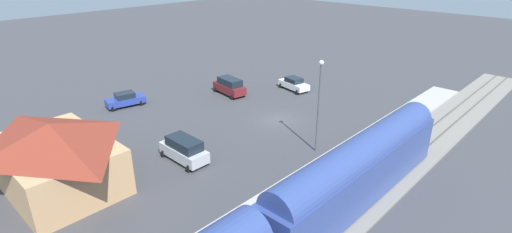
{
  "coord_description": "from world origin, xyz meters",
  "views": [
    {
      "loc": [
        -25.13,
        30.23,
        17.13
      ],
      "look_at": [
        0.92,
        2.75,
        1.0
      ],
      "focal_mm": 26.93,
      "sensor_mm": 36.0,
      "label": 1
    }
  ],
  "objects_px": {
    "suv_silver": "(184,149)",
    "sedan_white": "(294,84)",
    "light_pole_near_platform": "(319,97)",
    "pedestrian_on_platform": "(320,170)",
    "suv_maroon": "(230,86)",
    "station_building": "(55,155)",
    "pedestrian_waiting_far": "(382,130)",
    "sedan_blue": "(125,99)"
  },
  "relations": [
    {
      "from": "pedestrian_on_platform",
      "to": "sedan_blue",
      "type": "xyz_separation_m",
      "value": [
        26.96,
        1.93,
        -0.4
      ]
    },
    {
      "from": "suv_silver",
      "to": "suv_maroon",
      "type": "height_order",
      "value": "same"
    },
    {
      "from": "suv_maroon",
      "to": "light_pole_near_platform",
      "type": "height_order",
      "value": "light_pole_near_platform"
    },
    {
      "from": "sedan_white",
      "to": "suv_maroon",
      "type": "bearing_deg",
      "value": 55.04
    },
    {
      "from": "pedestrian_on_platform",
      "to": "light_pole_near_platform",
      "type": "xyz_separation_m",
      "value": [
        3.55,
        -4.49,
        4.13
      ]
    },
    {
      "from": "suv_silver",
      "to": "sedan_white",
      "type": "relative_size",
      "value": 1.03
    },
    {
      "from": "station_building",
      "to": "suv_maroon",
      "type": "relative_size",
      "value": 2.19
    },
    {
      "from": "pedestrian_waiting_far",
      "to": "suv_silver",
      "type": "relative_size",
      "value": 0.35
    },
    {
      "from": "suv_maroon",
      "to": "sedan_blue",
      "type": "height_order",
      "value": "suv_maroon"
    },
    {
      "from": "suv_silver",
      "to": "suv_maroon",
      "type": "relative_size",
      "value": 0.96
    },
    {
      "from": "sedan_white",
      "to": "light_pole_near_platform",
      "type": "bearing_deg",
      "value": 135.04
    },
    {
      "from": "pedestrian_waiting_far",
      "to": "sedan_blue",
      "type": "bearing_deg",
      "value": 24.48
    },
    {
      "from": "station_building",
      "to": "sedan_blue",
      "type": "bearing_deg",
      "value": -45.49
    },
    {
      "from": "pedestrian_on_platform",
      "to": "pedestrian_waiting_far",
      "type": "bearing_deg",
      "value": -90.06
    },
    {
      "from": "pedestrian_on_platform",
      "to": "suv_silver",
      "type": "height_order",
      "value": "suv_silver"
    },
    {
      "from": "pedestrian_on_platform",
      "to": "pedestrian_waiting_far",
      "type": "relative_size",
      "value": 1.0
    },
    {
      "from": "station_building",
      "to": "sedan_white",
      "type": "distance_m",
      "value": 31.3
    },
    {
      "from": "pedestrian_waiting_far",
      "to": "light_pole_near_platform",
      "type": "distance_m",
      "value": 8.01
    },
    {
      "from": "station_building",
      "to": "suv_silver",
      "type": "distance_m",
      "value": 10.12
    },
    {
      "from": "suv_silver",
      "to": "suv_maroon",
      "type": "bearing_deg",
      "value": -55.94
    },
    {
      "from": "suv_maroon",
      "to": "station_building",
      "type": "bearing_deg",
      "value": 104.5
    },
    {
      "from": "sedan_white",
      "to": "pedestrian_waiting_far",
      "type": "bearing_deg",
      "value": 157.8
    },
    {
      "from": "station_building",
      "to": "sedan_blue",
      "type": "distance_m",
      "value": 17.53
    },
    {
      "from": "pedestrian_on_platform",
      "to": "suv_silver",
      "type": "distance_m",
      "value": 12.1
    },
    {
      "from": "sedan_blue",
      "to": "station_building",
      "type": "bearing_deg",
      "value": 134.51
    },
    {
      "from": "sedan_white",
      "to": "light_pole_near_platform",
      "type": "relative_size",
      "value": 0.55
    },
    {
      "from": "pedestrian_waiting_far",
      "to": "light_pole_near_platform",
      "type": "bearing_deg",
      "value": 58.71
    },
    {
      "from": "pedestrian_on_platform",
      "to": "suv_maroon",
      "type": "relative_size",
      "value": 0.33
    },
    {
      "from": "station_building",
      "to": "sedan_blue",
      "type": "xyz_separation_m",
      "value": [
        12.21,
        -12.42,
        -1.96
      ]
    },
    {
      "from": "station_building",
      "to": "sedan_blue",
      "type": "relative_size",
      "value": 2.35
    },
    {
      "from": "pedestrian_on_platform",
      "to": "sedan_white",
      "type": "bearing_deg",
      "value": -46.61
    },
    {
      "from": "light_pole_near_platform",
      "to": "pedestrian_on_platform",
      "type": "bearing_deg",
      "value": 128.35
    },
    {
      "from": "station_building",
      "to": "light_pole_near_platform",
      "type": "xyz_separation_m",
      "value": [
        -11.2,
        -18.84,
        2.57
      ]
    },
    {
      "from": "sedan_white",
      "to": "light_pole_near_platform",
      "type": "xyz_separation_m",
      "value": [
        -12.39,
        12.37,
        4.53
      ]
    },
    {
      "from": "station_building",
      "to": "suv_silver",
      "type": "relative_size",
      "value": 2.28
    },
    {
      "from": "pedestrian_on_platform",
      "to": "sedan_blue",
      "type": "distance_m",
      "value": 27.03
    },
    {
      "from": "station_building",
      "to": "sedan_blue",
      "type": "height_order",
      "value": "station_building"
    },
    {
      "from": "station_building",
      "to": "pedestrian_waiting_far",
      "type": "xyz_separation_m",
      "value": [
        -14.76,
        -24.7,
        -1.56
      ]
    },
    {
      "from": "pedestrian_waiting_far",
      "to": "suv_maroon",
      "type": "distance_m",
      "value": 20.99
    },
    {
      "from": "sedan_blue",
      "to": "suv_silver",
      "type": "bearing_deg",
      "value": 168.73
    },
    {
      "from": "pedestrian_waiting_far",
      "to": "pedestrian_on_platform",
      "type": "bearing_deg",
      "value": 89.94
    },
    {
      "from": "pedestrian_on_platform",
      "to": "light_pole_near_platform",
      "type": "distance_m",
      "value": 7.06
    }
  ]
}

